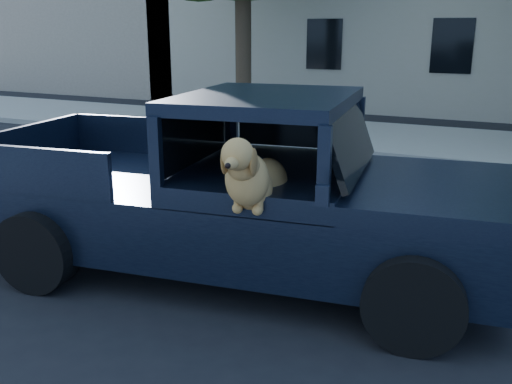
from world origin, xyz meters
The scene contains 4 objects.
ground centered at (0.00, 0.00, 0.00)m, with size 120.00×120.00×0.00m, color black.
far_sidewalk centered at (0.00, 9.20, 0.07)m, with size 60.00×4.00×0.15m, color gray.
lane_stripes centered at (2.00, 3.40, 0.01)m, with size 21.60×0.14×0.01m, color silver, non-canonical shape.
pickup_truck centered at (0.40, 0.63, 0.70)m, with size 6.02×3.21×2.07m.
Camera 1 is at (3.25, -4.80, 2.74)m, focal length 40.00 mm.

